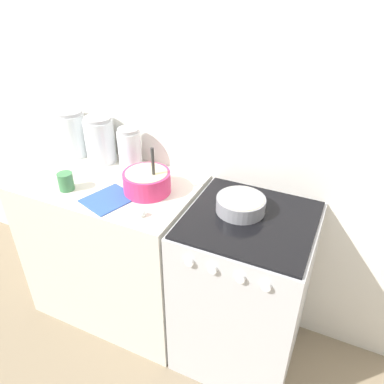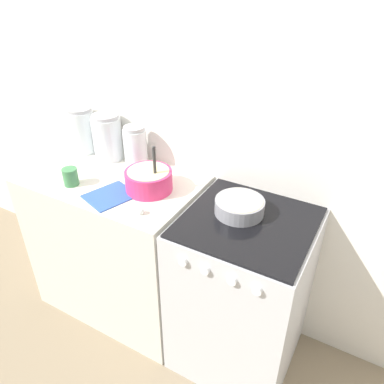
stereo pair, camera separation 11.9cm
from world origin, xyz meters
name	(u,v)px [view 1 (the left image)]	position (x,y,z in m)	size (l,w,h in m)	color
ground_plane	(166,367)	(0.00, 0.00, 0.00)	(12.00, 12.00, 0.00)	gray
wall_back	(214,129)	(0.00, 0.62, 1.20)	(4.94, 0.05, 2.40)	white
countertop_cabinet	(116,248)	(-0.48, 0.30, 0.47)	(0.97, 0.60, 0.93)	silver
stove	(243,290)	(0.32, 0.30, 0.47)	(0.61, 0.61, 0.93)	silver
mixing_bowl	(147,181)	(-0.23, 0.30, 1.00)	(0.24, 0.24, 0.25)	#E0336B
baking_pan	(241,204)	(0.26, 0.34, 0.97)	(0.23, 0.23, 0.07)	gray
storage_jar_left	(73,137)	(-0.85, 0.49, 1.05)	(0.16, 0.16, 0.28)	silver
storage_jar_middle	(101,143)	(-0.65, 0.49, 1.05)	(0.17, 0.17, 0.27)	silver
storage_jar_right	(130,151)	(-0.45, 0.49, 1.04)	(0.13, 0.13, 0.24)	silver
tin_can	(66,181)	(-0.62, 0.14, 0.98)	(0.08, 0.08, 0.09)	#3F7F4C
recipe_page	(109,199)	(-0.37, 0.15, 0.94)	(0.26, 0.28, 0.01)	#3359B2
measuring_spoon	(140,213)	(-0.15, 0.10, 0.95)	(0.12, 0.04, 0.04)	white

